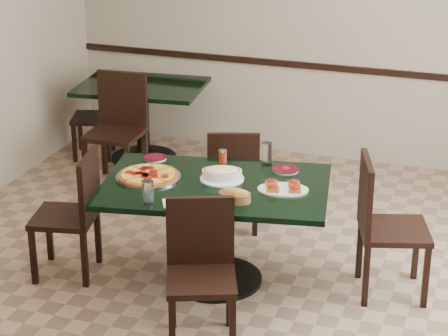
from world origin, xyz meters
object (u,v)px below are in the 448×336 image
(back_table, at_px, (142,107))
(lasagna_casserole, at_px, (222,173))
(chair_near, at_px, (201,263))
(bread_basket, at_px, (235,196))
(chair_left, at_px, (75,208))
(chair_right, at_px, (381,219))
(back_chair_left, at_px, (100,112))
(pepperoni_pizza, at_px, (148,175))
(back_chair_near, at_px, (118,122))
(chair_far, at_px, (234,175))
(main_table, at_px, (216,208))
(bruschetta_platter, at_px, (283,187))

(back_table, xyz_separation_m, lasagna_casserole, (1.50, -1.96, 0.27))
(chair_near, distance_m, lasagna_casserole, 0.84)
(chair_near, bearing_deg, bread_basket, 59.59)
(chair_left, bearing_deg, back_table, -179.83)
(chair_near, height_order, chair_left, chair_left)
(chair_right, distance_m, back_chair_left, 3.50)
(back_table, height_order, chair_left, chair_left)
(pepperoni_pizza, bearing_deg, back_chair_near, 122.58)
(chair_far, xyz_separation_m, lasagna_casserole, (0.16, -0.74, 0.32))
(main_table, height_order, bread_basket, bread_basket)
(main_table, distance_m, chair_far, 0.85)
(back_chair_left, bearing_deg, pepperoni_pizza, 16.90)
(back_table, xyz_separation_m, back_chair_near, (0.03, -0.57, 0.04))
(main_table, xyz_separation_m, back_table, (-1.48, 2.05, -0.04))
(pepperoni_pizza, bearing_deg, chair_right, 9.90)
(chair_right, bearing_deg, back_chair_left, 42.42)
(back_chair_near, distance_m, back_chair_left, 0.70)
(lasagna_casserole, bearing_deg, back_chair_left, 116.75)
(chair_near, bearing_deg, lasagna_casserole, 77.85)
(bruschetta_platter, bearing_deg, chair_far, 115.10)
(chair_left, distance_m, lasagna_casserole, 1.07)
(back_chair_near, bearing_deg, chair_near, -55.99)
(chair_left, height_order, back_chair_left, chair_left)
(pepperoni_pizza, bearing_deg, back_table, 115.53)
(chair_far, bearing_deg, bruschetta_platter, 110.22)
(main_table, height_order, back_table, same)
(back_table, xyz_separation_m, chair_left, (0.51, -2.28, -0.01))
(bread_basket, bearing_deg, back_table, 125.45)
(back_chair_near, bearing_deg, chair_right, -28.53)
(main_table, relative_size, back_chair_near, 1.70)
(chair_right, height_order, bread_basket, chair_right)
(chair_far, xyz_separation_m, back_chair_left, (-1.76, 1.17, -0.03))
(back_chair_left, height_order, lasagna_casserole, lasagna_casserole)
(chair_left, xyz_separation_m, bread_basket, (1.19, -0.01, 0.27))
(lasagna_casserole, relative_size, bruschetta_platter, 0.82)
(chair_far, height_order, chair_left, chair_left)
(chair_far, relative_size, back_chair_left, 1.05)
(lasagna_casserole, distance_m, bread_basket, 0.38)
(main_table, bearing_deg, lasagna_casserole, 68.87)
(main_table, distance_m, back_table, 2.53)
(back_table, relative_size, bread_basket, 5.78)
(chair_near, relative_size, back_chair_near, 0.91)
(main_table, distance_m, lasagna_casserole, 0.24)
(main_table, relative_size, bruschetta_platter, 4.37)
(lasagna_casserole, bearing_deg, bruschetta_platter, -24.53)
(chair_right, distance_m, lasagna_casserole, 1.13)
(main_table, xyz_separation_m, pepperoni_pizza, (-0.48, -0.05, 0.20))
(main_table, xyz_separation_m, back_chair_near, (-1.46, 1.48, -0.01))
(chair_right, xyz_separation_m, lasagna_casserole, (-1.10, -0.14, 0.24))
(main_table, distance_m, chair_left, 1.00)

